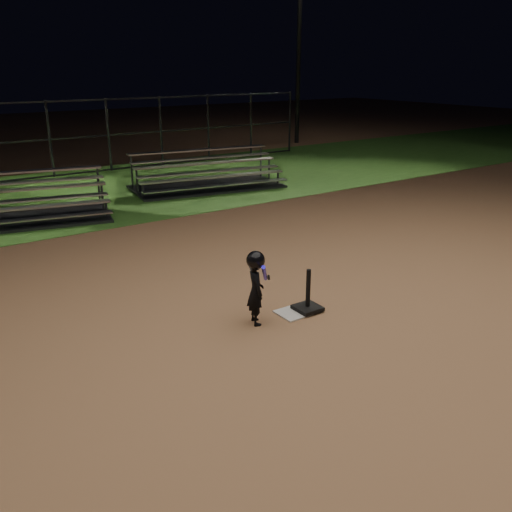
{
  "coord_description": "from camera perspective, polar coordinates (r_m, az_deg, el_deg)",
  "views": [
    {
      "loc": [
        -4.81,
        -6.0,
        3.64
      ],
      "look_at": [
        0.0,
        1.0,
        0.65
      ],
      "focal_mm": 38.64,
      "sensor_mm": 36.0,
      "label": 1
    }
  ],
  "objects": [
    {
      "name": "ground",
      "position": [
        8.51,
        3.84,
        -5.98
      ],
      "size": [
        80.0,
        80.0,
        0.0
      ],
      "primitive_type": "plane",
      "color": "#A16F48",
      "rests_on": "ground"
    },
    {
      "name": "grass_strip",
      "position": [
        17.1,
        -17.46,
        6.22
      ],
      "size": [
        60.0,
        8.0,
        0.01
      ],
      "primitive_type": "cube",
      "color": "#305F1E",
      "rests_on": "ground"
    },
    {
      "name": "home_plate",
      "position": [
        8.5,
        3.84,
        -5.91
      ],
      "size": [
        0.45,
        0.45,
        0.02
      ],
      "primitive_type": "cube",
      "color": "beige",
      "rests_on": "ground"
    },
    {
      "name": "batting_tee",
      "position": [
        8.55,
        5.37,
        -4.86
      ],
      "size": [
        0.38,
        0.38,
        0.66
      ],
      "color": "black",
      "rests_on": "home_plate"
    },
    {
      "name": "child_batter",
      "position": [
        7.96,
        -0.02,
        -3.08
      ],
      "size": [
        0.45,
        0.61,
        1.12
      ],
      "rotation": [
        0.0,
        0.0,
        1.27
      ],
      "color": "black",
      "rests_on": "ground"
    },
    {
      "name": "bleacher_left",
      "position": [
        14.54,
        -23.97,
        4.12
      ],
      "size": [
        4.86,
        3.1,
        1.1
      ],
      "rotation": [
        0.0,
        0.0,
        -0.21
      ],
      "color": "#ADADB2",
      "rests_on": "ground"
    },
    {
      "name": "bleacher_right",
      "position": [
        17.07,
        -5.08,
        7.77
      ],
      "size": [
        4.76,
        2.86,
        1.09
      ],
      "rotation": [
        0.0,
        0.0,
        -0.16
      ],
      "color": "#B5B5BA",
      "rests_on": "ground"
    },
    {
      "name": "backstop_fence",
      "position": [
        19.74,
        -20.55,
        11.23
      ],
      "size": [
        20.08,
        0.08,
        2.5
      ],
      "color": "#38383D",
      "rests_on": "ground"
    },
    {
      "name": "light_pole_right",
      "position": [
        26.89,
        4.58,
        22.11
      ],
      "size": [
        0.9,
        0.53,
        8.3
      ],
      "color": "#2D2D30",
      "rests_on": "ground"
    }
  ]
}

